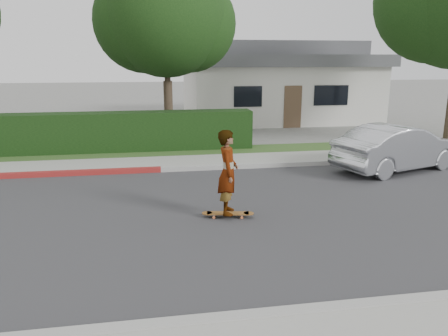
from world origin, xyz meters
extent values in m
plane|color=slate|center=(0.00, 0.00, 0.00)|extent=(120.00, 120.00, 0.00)
cube|color=#2D2D30|center=(0.00, 0.00, 0.01)|extent=(60.00, 8.00, 0.01)
cube|color=#9E9E99|center=(0.00, -4.10, 0.07)|extent=(60.00, 0.20, 0.15)
cube|color=#9E9E99|center=(0.00, 4.10, 0.07)|extent=(60.00, 0.20, 0.15)
cube|color=gray|center=(0.00, 5.00, 0.06)|extent=(60.00, 1.60, 0.12)
cube|color=#2D4C1E|center=(0.00, 6.60, 0.05)|extent=(60.00, 1.60, 0.10)
cube|color=black|center=(-3.00, 7.20, 0.75)|extent=(15.00, 1.00, 1.50)
cylinder|color=#33261C|center=(1.50, 9.00, 1.26)|extent=(0.36, 0.36, 2.52)
cylinder|color=#33261C|center=(1.50, 9.00, 3.15)|extent=(0.24, 0.24, 2.10)
sphere|color=black|center=(1.50, 9.00, 5.04)|extent=(4.80, 4.80, 4.80)
sphere|color=black|center=(0.70, 9.40, 4.84)|extent=(4.08, 4.08, 4.08)
sphere|color=black|center=(2.40, 9.30, 4.74)|extent=(3.84, 3.84, 3.84)
sphere|color=black|center=(11.70, 6.90, 5.56)|extent=(4.76, 4.76, 4.76)
cube|color=beige|center=(8.00, 16.00, 1.50)|extent=(10.00, 8.00, 3.00)
cube|color=#4C4C51|center=(8.00, 16.00, 3.30)|extent=(10.60, 8.60, 0.60)
cube|color=#4C4C51|center=(8.00, 16.00, 3.90)|extent=(8.40, 6.40, 0.80)
cube|color=black|center=(5.50, 11.98, 1.60)|extent=(1.40, 0.06, 1.00)
cube|color=black|center=(9.80, 11.98, 1.60)|extent=(1.80, 0.06, 1.00)
cube|color=brown|center=(7.80, 11.98, 1.05)|extent=(0.90, 0.06, 2.10)
cylinder|color=orange|center=(2.01, -0.22, 0.04)|extent=(0.07, 0.05, 0.06)
cylinder|color=orange|center=(2.05, -0.05, 0.04)|extent=(0.07, 0.05, 0.06)
cylinder|color=orange|center=(2.61, -0.33, 0.04)|extent=(0.07, 0.05, 0.06)
cylinder|color=orange|center=(2.64, -0.16, 0.04)|extent=(0.07, 0.05, 0.06)
cube|color=silver|center=(2.03, -0.13, 0.08)|extent=(0.08, 0.19, 0.03)
cube|color=silver|center=(2.63, -0.24, 0.08)|extent=(0.08, 0.19, 0.03)
cube|color=brown|center=(2.33, -0.19, 0.11)|extent=(0.93, 0.39, 0.02)
cylinder|color=brown|center=(1.88, -0.10, 0.11)|extent=(0.26, 0.26, 0.02)
cylinder|color=brown|center=(2.77, -0.27, 0.11)|extent=(0.26, 0.26, 0.02)
imported|color=white|center=(2.33, -0.19, 1.03)|extent=(0.56, 0.74, 1.83)
imported|color=silver|center=(8.28, 3.10, 0.71)|extent=(4.58, 2.80, 1.42)
camera|label=1|loc=(0.74, -9.03, 3.37)|focal=35.00mm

